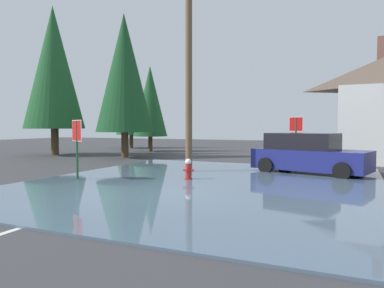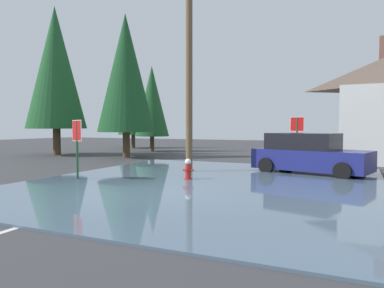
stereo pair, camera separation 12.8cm
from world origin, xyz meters
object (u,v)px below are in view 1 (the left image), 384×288
Objects in this scene: utility_pole at (189,50)px; pine_tree_tall_left at (150,101)px; stop_sign_near at (77,137)px; fire_hydrant at (188,170)px; parked_car at (308,154)px; pine_tree_far_center at (124,73)px; pine_tree_short_left at (54,68)px; stop_sign_far at (296,131)px; pine_tree_mid_left at (131,104)px.

utility_pole is 13.01m from pine_tree_tall_left.
fire_hydrant is (3.60, 1.61, -1.15)m from stop_sign_near.
parked_car is at bearing -34.54° from pine_tree_tall_left.
pine_tree_far_center is (1.28, -5.26, 1.36)m from pine_tree_tall_left.
fire_hydrant is 0.08× the size of pine_tree_short_left.
stop_sign_far is 12.81m from pine_tree_tall_left.
parked_car is at bearing 45.62° from fire_hydrant.
pine_tree_mid_left is at bearing 131.08° from utility_pole.
utility_pole reaches higher than pine_tree_mid_left.
parked_car is 12.48m from pine_tree_far_center.
stop_sign_near is 15.07m from pine_tree_tall_left.
pine_tree_mid_left is (-8.93, 17.01, 2.36)m from stop_sign_near.
stop_sign_near is 0.45× the size of parked_car.
utility_pole is 7.08m from stop_sign_far.
fire_hydrant is at bearing -66.10° from utility_pole.
pine_tree_tall_left is (-8.81, 12.35, 3.44)m from fire_hydrant.
fire_hydrant is at bearing -110.72° from stop_sign_far.
fire_hydrant is 5.27m from parked_car.
pine_tree_short_left reaches higher than pine_tree_far_center.
pine_tree_short_left is (-4.14, -5.51, 1.99)m from pine_tree_tall_left.
parked_car is (7.28, 5.37, -0.75)m from stop_sign_near.
stop_sign_far is at bearing 54.21° from stop_sign_near.
pine_tree_far_center reaches higher than stop_sign_far.
pine_tree_short_left is at bearing 169.51° from parked_car.
utility_pole reaches higher than stop_sign_near.
utility_pole is at bearing -48.92° from pine_tree_mid_left.
utility_pole reaches higher than pine_tree_tall_left.
pine_tree_short_left reaches higher than fire_hydrant.
pine_tree_short_left is at bearing 152.17° from fire_hydrant.
pine_tree_mid_left reaches higher than parked_car.
stop_sign_near is 19.36m from pine_tree_mid_left.
fire_hydrant is at bearing 24.04° from stop_sign_near.
pine_tree_short_left is at bearing -126.92° from pine_tree_tall_left.
fire_hydrant is 5.22m from utility_pole.
fire_hydrant is 7.75m from stop_sign_far.
parked_car is (4.60, 1.68, -4.30)m from utility_pole.
utility_pole is 8.29m from pine_tree_far_center.
fire_hydrant is 15.55m from pine_tree_tall_left.
pine_tree_far_center reaches higher than stop_sign_near.
utility_pole is 17.72m from pine_tree_mid_left.
stop_sign_near is at bearing -143.62° from parked_car.
stop_sign_near is at bearing -125.79° from stop_sign_far.
fire_hydrant is 0.12× the size of pine_tree_tall_left.
stop_sign_far reaches higher than stop_sign_near.
stop_sign_far is at bearing 0.31° from pine_tree_far_center.
fire_hydrant is at bearing -134.38° from parked_car.
utility_pole is 12.96m from pine_tree_short_left.
pine_tree_far_center is (-11.20, 3.33, 4.39)m from parked_car.
pine_tree_mid_left is (-3.73, 3.06, 0.08)m from pine_tree_tall_left.
pine_tree_mid_left reaches higher than stop_sign_near.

